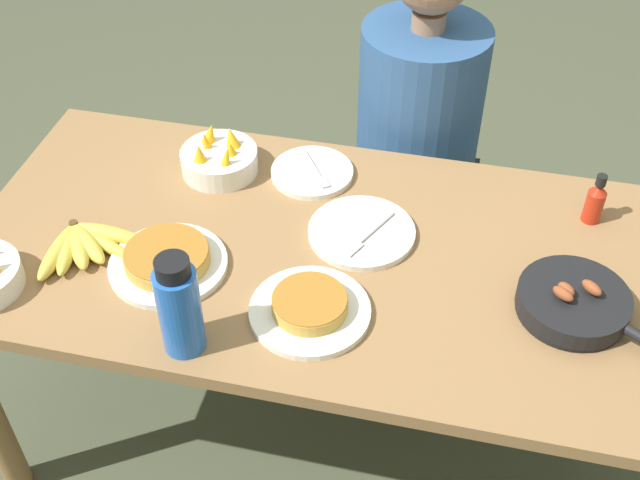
{
  "coord_description": "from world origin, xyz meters",
  "views": [
    {
      "loc": [
        0.3,
        -1.31,
        1.98
      ],
      "look_at": [
        0.0,
        0.0,
        0.74
      ],
      "focal_mm": 45.0,
      "sensor_mm": 36.0,
      "label": 1
    }
  ],
  "objects_px": {
    "frittata_plate_side": "(310,308)",
    "fruit_bowl_mango": "(219,159)",
    "empty_plate_near_front": "(362,232)",
    "person_figure": "(414,168)",
    "water_bottle": "(179,307)",
    "hot_sauce_bottle": "(595,201)",
    "empty_plate_far_left": "(312,172)",
    "frittata_plate_center": "(168,260)",
    "skillet": "(575,304)",
    "banana_bunch": "(84,244)"
  },
  "relations": [
    {
      "from": "person_figure",
      "to": "frittata_plate_center",
      "type": "bearing_deg",
      "value": -121.12
    },
    {
      "from": "frittata_plate_center",
      "to": "hot_sauce_bottle",
      "type": "xyz_separation_m",
      "value": [
        0.93,
        0.38,
        0.04
      ]
    },
    {
      "from": "frittata_plate_side",
      "to": "hot_sauce_bottle",
      "type": "xyz_separation_m",
      "value": [
        0.59,
        0.45,
        0.04
      ]
    },
    {
      "from": "frittata_plate_side",
      "to": "water_bottle",
      "type": "relative_size",
      "value": 1.1
    },
    {
      "from": "skillet",
      "to": "frittata_plate_side",
      "type": "height_order",
      "value": "skillet"
    },
    {
      "from": "frittata_plate_side",
      "to": "fruit_bowl_mango",
      "type": "xyz_separation_m",
      "value": [
        -0.34,
        0.43,
        0.02
      ]
    },
    {
      "from": "frittata_plate_side",
      "to": "hot_sauce_bottle",
      "type": "height_order",
      "value": "hot_sauce_bottle"
    },
    {
      "from": "hot_sauce_bottle",
      "to": "skillet",
      "type": "bearing_deg",
      "value": -97.4
    },
    {
      "from": "empty_plate_far_left",
      "to": "fruit_bowl_mango",
      "type": "height_order",
      "value": "fruit_bowl_mango"
    },
    {
      "from": "person_figure",
      "to": "frittata_plate_side",
      "type": "bearing_deg",
      "value": -98.38
    },
    {
      "from": "person_figure",
      "to": "hot_sauce_bottle",
      "type": "bearing_deg",
      "value": -40.38
    },
    {
      "from": "empty_plate_far_left",
      "to": "person_figure",
      "type": "distance_m",
      "value": 0.49
    },
    {
      "from": "banana_bunch",
      "to": "frittata_plate_side",
      "type": "bearing_deg",
      "value": -7.87
    },
    {
      "from": "empty_plate_near_front",
      "to": "skillet",
      "type": "bearing_deg",
      "value": -16.34
    },
    {
      "from": "frittata_plate_center",
      "to": "hot_sauce_bottle",
      "type": "bearing_deg",
      "value": 22.22
    },
    {
      "from": "fruit_bowl_mango",
      "to": "person_figure",
      "type": "height_order",
      "value": "person_figure"
    },
    {
      "from": "frittata_plate_center",
      "to": "fruit_bowl_mango",
      "type": "xyz_separation_m",
      "value": [
        0.0,
        0.37,
        0.02
      ]
    },
    {
      "from": "frittata_plate_side",
      "to": "hot_sauce_bottle",
      "type": "distance_m",
      "value": 0.74
    },
    {
      "from": "fruit_bowl_mango",
      "to": "frittata_plate_side",
      "type": "bearing_deg",
      "value": -51.83
    },
    {
      "from": "empty_plate_near_front",
      "to": "person_figure",
      "type": "distance_m",
      "value": 0.61
    },
    {
      "from": "banana_bunch",
      "to": "person_figure",
      "type": "height_order",
      "value": "person_figure"
    },
    {
      "from": "banana_bunch",
      "to": "skillet",
      "type": "distance_m",
      "value": 1.09
    },
    {
      "from": "fruit_bowl_mango",
      "to": "person_figure",
      "type": "bearing_deg",
      "value": 41.15
    },
    {
      "from": "water_bottle",
      "to": "frittata_plate_side",
      "type": "bearing_deg",
      "value": 30.93
    },
    {
      "from": "fruit_bowl_mango",
      "to": "person_figure",
      "type": "relative_size",
      "value": 0.16
    },
    {
      "from": "banana_bunch",
      "to": "skillet",
      "type": "height_order",
      "value": "skillet"
    },
    {
      "from": "frittata_plate_center",
      "to": "empty_plate_near_front",
      "type": "xyz_separation_m",
      "value": [
        0.4,
        0.2,
        -0.01
      ]
    },
    {
      "from": "skillet",
      "to": "frittata_plate_center",
      "type": "bearing_deg",
      "value": -145.11
    },
    {
      "from": "skillet",
      "to": "empty_plate_near_front",
      "type": "height_order",
      "value": "skillet"
    },
    {
      "from": "skillet",
      "to": "fruit_bowl_mango",
      "type": "distance_m",
      "value": 0.93
    },
    {
      "from": "frittata_plate_side",
      "to": "empty_plate_near_front",
      "type": "height_order",
      "value": "frittata_plate_side"
    },
    {
      "from": "fruit_bowl_mango",
      "to": "hot_sauce_bottle",
      "type": "height_order",
      "value": "hot_sauce_bottle"
    },
    {
      "from": "frittata_plate_side",
      "to": "empty_plate_near_front",
      "type": "xyz_separation_m",
      "value": [
        0.06,
        0.27,
        -0.01
      ]
    },
    {
      "from": "frittata_plate_center",
      "to": "empty_plate_far_left",
      "type": "xyz_separation_m",
      "value": [
        0.24,
        0.4,
        -0.01
      ]
    },
    {
      "from": "water_bottle",
      "to": "fruit_bowl_mango",
      "type": "bearing_deg",
      "value": 101.07
    },
    {
      "from": "skillet",
      "to": "hot_sauce_bottle",
      "type": "distance_m",
      "value": 0.32
    },
    {
      "from": "hot_sauce_bottle",
      "to": "person_figure",
      "type": "relative_size",
      "value": 0.11
    },
    {
      "from": "skillet",
      "to": "hot_sauce_bottle",
      "type": "xyz_separation_m",
      "value": [
        0.04,
        0.32,
        0.03
      ]
    },
    {
      "from": "frittata_plate_side",
      "to": "empty_plate_near_front",
      "type": "relative_size",
      "value": 1.03
    },
    {
      "from": "frittata_plate_center",
      "to": "water_bottle",
      "type": "bearing_deg",
      "value": -60.73
    },
    {
      "from": "frittata_plate_side",
      "to": "hot_sauce_bottle",
      "type": "bearing_deg",
      "value": 37.26
    },
    {
      "from": "water_bottle",
      "to": "banana_bunch",
      "type": "bearing_deg",
      "value": 146.45
    },
    {
      "from": "banana_bunch",
      "to": "frittata_plate_side",
      "type": "xyz_separation_m",
      "value": [
        0.55,
        -0.08,
        -0.0
      ]
    },
    {
      "from": "banana_bunch",
      "to": "person_figure",
      "type": "relative_size",
      "value": 0.17
    },
    {
      "from": "frittata_plate_center",
      "to": "person_figure",
      "type": "height_order",
      "value": "person_figure"
    },
    {
      "from": "banana_bunch",
      "to": "hot_sauce_bottle",
      "type": "distance_m",
      "value": 1.19
    },
    {
      "from": "hot_sauce_bottle",
      "to": "person_figure",
      "type": "height_order",
      "value": "person_figure"
    },
    {
      "from": "water_bottle",
      "to": "hot_sauce_bottle",
      "type": "xyz_separation_m",
      "value": [
        0.81,
        0.58,
        -0.05
      ]
    },
    {
      "from": "frittata_plate_center",
      "to": "fruit_bowl_mango",
      "type": "bearing_deg",
      "value": 89.63
    },
    {
      "from": "empty_plate_far_left",
      "to": "person_figure",
      "type": "relative_size",
      "value": 0.17
    }
  ]
}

